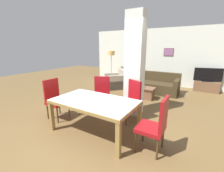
# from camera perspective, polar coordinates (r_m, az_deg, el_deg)

# --- Properties ---
(ground_plane) EXTENTS (18.00, 18.00, 0.00)m
(ground_plane) POSITION_cam_1_polar(r_m,az_deg,el_deg) (3.55, -6.35, -16.47)
(ground_plane) COLOR brown
(back_wall) EXTENTS (7.20, 0.09, 2.70)m
(back_wall) POSITION_cam_1_polar(r_m,az_deg,el_deg) (7.82, 17.56, 10.45)
(back_wall) COLOR silver
(back_wall) RESTS_ON ground_plane
(divider_pillar) EXTENTS (0.46, 0.38, 2.70)m
(divider_pillar) POSITION_cam_1_polar(r_m,az_deg,el_deg) (4.04, 8.66, 7.65)
(divider_pillar) COLOR silver
(divider_pillar) RESTS_ON ground_plane
(dining_table) EXTENTS (1.80, 1.04, 0.73)m
(dining_table) POSITION_cam_1_polar(r_m,az_deg,el_deg) (3.28, -6.64, -7.51)
(dining_table) COLOR olive
(dining_table) RESTS_ON ground_plane
(dining_chair_far_right) EXTENTS (0.62, 0.62, 1.03)m
(dining_chair_far_right) POSITION_cam_1_polar(r_m,az_deg,el_deg) (3.81, 7.10, -5.14)
(dining_chair_far_right) COLOR maroon
(dining_chair_far_right) RESTS_ON ground_plane
(dining_chair_head_left) EXTENTS (0.46, 0.46, 1.03)m
(dining_chair_head_left) POSITION_cam_1_polar(r_m,az_deg,el_deg) (4.18, -20.84, -4.20)
(dining_chair_head_left) COLOR maroon
(dining_chair_head_left) RESTS_ON ground_plane
(dining_chair_head_right) EXTENTS (0.46, 0.46, 1.03)m
(dining_chair_head_right) POSITION_cam_1_polar(r_m,az_deg,el_deg) (2.77, 16.33, -13.61)
(dining_chair_head_right) COLOR maroon
(dining_chair_head_right) RESTS_ON ground_plane
(dining_chair_far_left) EXTENTS (0.62, 0.62, 1.03)m
(dining_chair_far_left) POSITION_cam_1_polar(r_m,az_deg,el_deg) (4.22, -3.98, -3.07)
(dining_chair_far_left) COLOR maroon
(dining_chair_far_left) RESTS_ON ground_plane
(sofa) EXTENTS (1.99, 0.88, 0.81)m
(sofa) POSITION_cam_1_polar(r_m,az_deg,el_deg) (6.51, 15.52, 0.35)
(sofa) COLOR #41341E
(sofa) RESTS_ON ground_plane
(armchair) EXTENTS (1.18, 1.19, 0.85)m
(armchair) POSITION_cam_1_polar(r_m,az_deg,el_deg) (6.85, 1.69, 1.67)
(armchair) COLOR #A99C8B
(armchair) RESTS_ON ground_plane
(coffee_table) EXTENTS (0.71, 0.46, 0.42)m
(coffee_table) POSITION_cam_1_polar(r_m,az_deg,el_deg) (5.60, 12.35, -2.48)
(coffee_table) COLOR brown
(coffee_table) RESTS_ON ground_plane
(bottle) EXTENTS (0.07, 0.07, 0.28)m
(bottle) POSITION_cam_1_polar(r_m,az_deg,el_deg) (5.48, 11.55, 0.55)
(bottle) COLOR #B2B7BC
(bottle) RESTS_ON coffee_table
(tv_stand) EXTENTS (0.94, 0.40, 0.43)m
(tv_stand) POSITION_cam_1_polar(r_m,az_deg,el_deg) (7.47, 32.24, -0.14)
(tv_stand) COLOR brown
(tv_stand) RESTS_ON ground_plane
(tv_screen) EXTENTS (1.04, 0.33, 0.56)m
(tv_screen) POSITION_cam_1_polar(r_m,az_deg,el_deg) (7.38, 32.75, 3.54)
(tv_screen) COLOR black
(tv_screen) RESTS_ON tv_stand
(floor_lamp) EXTENTS (0.37, 0.37, 1.63)m
(floor_lamp) POSITION_cam_1_polar(r_m,az_deg,el_deg) (8.10, -0.29, 11.47)
(floor_lamp) COLOR #B7B7BC
(floor_lamp) RESTS_ON ground_plane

